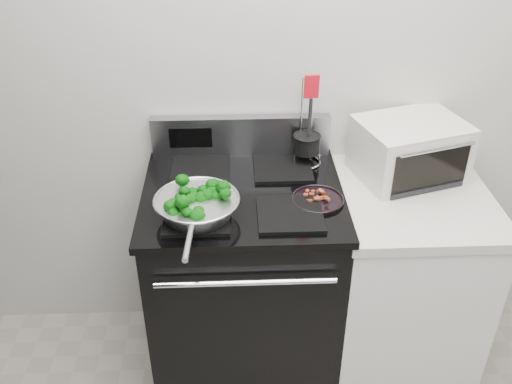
{
  "coord_description": "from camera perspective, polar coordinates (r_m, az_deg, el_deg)",
  "views": [
    {
      "loc": [
        -0.33,
        -0.47,
        2.15
      ],
      "look_at": [
        -0.25,
        1.36,
        0.98
      ],
      "focal_mm": 40.0,
      "sensor_mm": 36.0,
      "label": 1
    }
  ],
  "objects": [
    {
      "name": "gas_range",
      "position": [
        2.51,
        -1.21,
        -8.86
      ],
      "size": [
        0.79,
        0.69,
        1.13
      ],
      "color": "black",
      "rests_on": "floor"
    },
    {
      "name": "back_wall",
      "position": [
        2.38,
        5.75,
        12.77
      ],
      "size": [
        4.0,
        0.02,
        2.7
      ],
      "primitive_type": "cube",
      "color": "#B8B6AF",
      "rests_on": "ground"
    },
    {
      "name": "toaster_oven",
      "position": [
        2.43,
        15.08,
        4.16
      ],
      "size": [
        0.49,
        0.42,
        0.24
      ],
      "rotation": [
        0.0,
        0.0,
        0.3
      ],
      "color": "silver",
      "rests_on": "counter"
    },
    {
      "name": "skillet",
      "position": [
        2.07,
        -5.93,
        -1.36
      ],
      "size": [
        0.31,
        0.5,
        0.07
      ],
      "rotation": [
        0.0,
        0.0,
        -0.06
      ],
      "color": "silver",
      "rests_on": "gas_range"
    },
    {
      "name": "counter",
      "position": [
        2.63,
        14.09,
        -8.67
      ],
      "size": [
        0.62,
        0.68,
        0.92
      ],
      "color": "white",
      "rests_on": "floor"
    },
    {
      "name": "utensil_holder",
      "position": [
        2.4,
        5.05,
        4.36
      ],
      "size": [
        0.13,
        0.13,
        0.4
      ],
      "rotation": [
        0.0,
        0.0,
        0.04
      ],
      "color": "silver",
      "rests_on": "gas_range"
    },
    {
      "name": "bacon_plate",
      "position": [
        2.18,
        6.18,
        -0.53
      ],
      "size": [
        0.2,
        0.2,
        0.04
      ],
      "rotation": [
        0.0,
        0.0,
        0.23
      ],
      "color": "black",
      "rests_on": "gas_range"
    },
    {
      "name": "broccoli_pile",
      "position": [
        2.06,
        -5.95,
        -0.9
      ],
      "size": [
        0.25,
        0.25,
        0.09
      ],
      "primitive_type": null,
      "color": "black",
      "rests_on": "skillet"
    }
  ]
}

